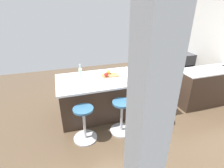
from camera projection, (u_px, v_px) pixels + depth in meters
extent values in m
plane|color=brown|center=(131.00, 115.00, 3.96)|extent=(7.30, 7.30, 0.00)
cube|color=#38281E|center=(219.00, 85.00, 4.41)|extent=(2.35, 0.60, 0.87)
cube|color=silver|center=(224.00, 68.00, 4.22)|extent=(2.35, 0.60, 0.03)
cube|color=#38383D|center=(181.00, 66.00, 5.73)|extent=(0.60, 0.60, 0.87)
cube|color=black|center=(187.00, 70.00, 5.48)|extent=(0.44, 0.01, 0.32)
cube|color=#38281E|center=(111.00, 96.00, 3.89)|extent=(2.22, 0.86, 0.87)
cube|color=silver|center=(111.00, 78.00, 3.66)|extent=(2.28, 1.06, 0.04)
cylinder|color=#B7B7BC|center=(153.00, 123.00, 3.66)|extent=(0.44, 0.44, 0.03)
cylinder|color=#B7B7BC|center=(154.00, 111.00, 3.52)|extent=(0.05, 0.05, 0.62)
cylinder|color=#336084|center=(156.00, 97.00, 3.38)|extent=(0.36, 0.36, 0.04)
cylinder|color=#B7B7BC|center=(121.00, 130.00, 3.46)|extent=(0.44, 0.44, 0.03)
cylinder|color=#B7B7BC|center=(122.00, 117.00, 3.33)|extent=(0.05, 0.05, 0.62)
cylinder|color=#336084|center=(122.00, 103.00, 3.19)|extent=(0.36, 0.36, 0.04)
cylinder|color=#B7B7BC|center=(86.00, 138.00, 3.26)|extent=(0.44, 0.44, 0.03)
cylinder|color=#B7B7BC|center=(84.00, 124.00, 3.13)|extent=(0.05, 0.05, 0.62)
cylinder|color=#336084|center=(83.00, 109.00, 2.99)|extent=(0.36, 0.36, 0.04)
cube|color=olive|center=(110.00, 75.00, 3.72)|extent=(0.36, 0.24, 0.02)
sphere|color=red|center=(106.00, 74.00, 3.62)|extent=(0.09, 0.09, 0.09)
sphere|color=gold|center=(108.00, 72.00, 3.76)|extent=(0.09, 0.09, 0.09)
cylinder|color=silver|center=(80.00, 74.00, 3.54)|extent=(0.06, 0.06, 0.22)
cylinder|color=silver|center=(80.00, 67.00, 3.48)|extent=(0.03, 0.03, 0.08)
cylinder|color=#B7B7BC|center=(80.00, 65.00, 3.46)|extent=(0.03, 0.03, 0.02)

